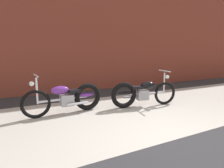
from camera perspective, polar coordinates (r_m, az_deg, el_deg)
The scene contains 5 objects.
ground_plane at distance 3.50m, azimuth 17.88°, elevation -16.51°, with size 80.00×80.00×0.00m, color #2D2D30.
sidewalk_slab at distance 4.79m, azimuth 2.85°, elevation -8.87°, with size 36.00×3.50×0.01m, color #B2ADA3.
brick_building_wall at distance 7.85m, azimuth -10.31°, elevation 19.09°, with size 36.00×0.50×5.70m, color brown.
motorcycle_purple at distance 4.80m, azimuth -13.00°, elevation -4.17°, with size 2.01×0.58×1.03m.
motorcycle_black at distance 5.29m, azimuth 8.71°, elevation -2.79°, with size 1.99×0.68×1.03m.
Camera 1 is at (-2.27, -2.20, 1.50)m, focal length 29.42 mm.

